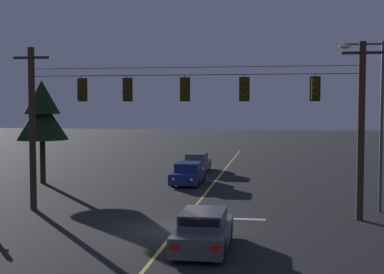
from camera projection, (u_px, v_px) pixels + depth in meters
name	position (u px, v px, depth m)	size (l,w,h in m)	color
ground_plane	(175.00, 231.00, 21.78)	(180.00, 180.00, 0.00)	black
lane_centre_stripe	(205.00, 194.00, 30.97)	(0.14, 60.00, 0.01)	#D1C64C
stop_bar_paint	(228.00, 218.00, 24.17)	(3.40, 0.36, 0.01)	silver
signal_span_assembly	(189.00, 127.00, 24.81)	(17.27, 0.32, 7.93)	#38281C
traffic_light_leftmost	(81.00, 90.00, 25.49)	(0.48, 0.41, 1.22)	black
traffic_light_left_inner	(127.00, 89.00, 25.14)	(0.48, 0.41, 1.22)	black
traffic_light_centre	(184.00, 89.00, 24.71)	(0.48, 0.41, 1.22)	black
traffic_light_right_inner	(244.00, 89.00, 24.28)	(0.48, 0.41, 1.22)	black
traffic_light_rightmost	(315.00, 89.00, 23.79)	(0.48, 0.41, 1.22)	black
car_waiting_near_lane	(203.00, 231.00, 19.04)	(1.80, 4.33, 1.39)	#4C4C51
car_oncoming_lead	(188.00, 174.00, 34.83)	(1.80, 4.42, 1.39)	navy
car_oncoming_trailing	(196.00, 163.00, 41.43)	(1.80, 4.42, 1.39)	#4C4C51
street_lamp_corner	(375.00, 110.00, 25.48)	(2.11, 0.30, 8.16)	#4C4F54
tree_verge_near	(42.00, 113.00, 34.86)	(3.39, 3.39, 6.76)	#332316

